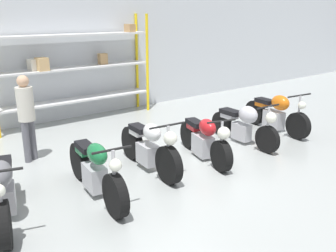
# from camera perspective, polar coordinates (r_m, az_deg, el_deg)

# --- Properties ---
(ground_plane) EXTENTS (30.00, 30.00, 0.00)m
(ground_plane) POSITION_cam_1_polar(r_m,az_deg,el_deg) (7.29, 1.94, -6.00)
(ground_plane) COLOR #9EA3A0
(back_wall) EXTENTS (30.00, 0.08, 3.60)m
(back_wall) POSITION_cam_1_polar(r_m,az_deg,el_deg) (10.67, -14.08, 10.84)
(back_wall) COLOR silver
(back_wall) RESTS_ON ground_plane
(shelving_rack) EXTENTS (4.36, 0.63, 2.81)m
(shelving_rack) POSITION_cam_1_polar(r_m,az_deg,el_deg) (10.29, -14.08, 8.80)
(shelving_rack) COLOR yellow
(shelving_rack) RESTS_ON ground_plane
(motorcycle_grey) EXTENTS (0.87, 2.10, 1.03)m
(motorcycle_grey) POSITION_cam_1_polar(r_m,az_deg,el_deg) (5.83, -23.74, -8.88)
(motorcycle_grey) COLOR black
(motorcycle_grey) RESTS_ON ground_plane
(motorcycle_green) EXTENTS (0.59, 2.21, 1.03)m
(motorcycle_green) POSITION_cam_1_polar(r_m,az_deg,el_deg) (6.09, -11.00, -6.61)
(motorcycle_green) COLOR black
(motorcycle_green) RESTS_ON ground_plane
(motorcycle_white) EXTENTS (0.68, 2.04, 1.05)m
(motorcycle_white) POSITION_cam_1_polar(r_m,az_deg,el_deg) (6.91, -2.84, -3.30)
(motorcycle_white) COLOR black
(motorcycle_white) RESTS_ON ground_plane
(motorcycle_red) EXTENTS (0.78, 1.93, 0.97)m
(motorcycle_red) POSITION_cam_1_polar(r_m,az_deg,el_deg) (7.50, 5.60, -2.01)
(motorcycle_red) COLOR black
(motorcycle_red) RESTS_ON ground_plane
(motorcycle_silver) EXTENTS (0.66, 1.99, 1.01)m
(motorcycle_silver) POSITION_cam_1_polar(r_m,az_deg,el_deg) (8.48, 11.55, 0.34)
(motorcycle_silver) COLOR black
(motorcycle_silver) RESTS_ON ground_plane
(motorcycle_orange) EXTENTS (0.73, 2.06, 1.05)m
(motorcycle_orange) POSITION_cam_1_polar(r_m,az_deg,el_deg) (9.60, 16.10, 1.82)
(motorcycle_orange) COLOR black
(motorcycle_orange) RESTS_ON ground_plane
(person_browsing) EXTENTS (0.44, 0.44, 1.71)m
(person_browsing) POSITION_cam_1_polar(r_m,az_deg,el_deg) (7.71, -20.80, 2.09)
(person_browsing) COLOR #595960
(person_browsing) RESTS_ON ground_plane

